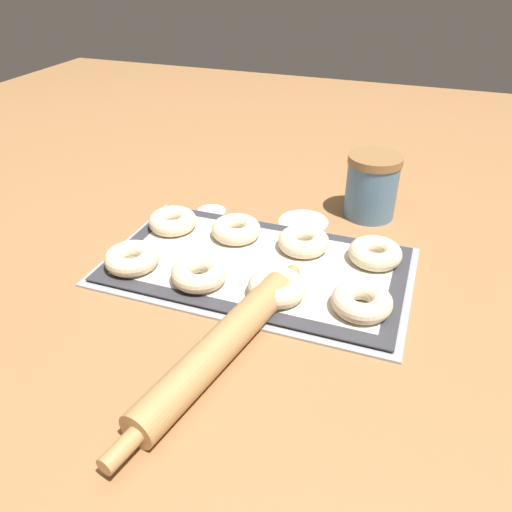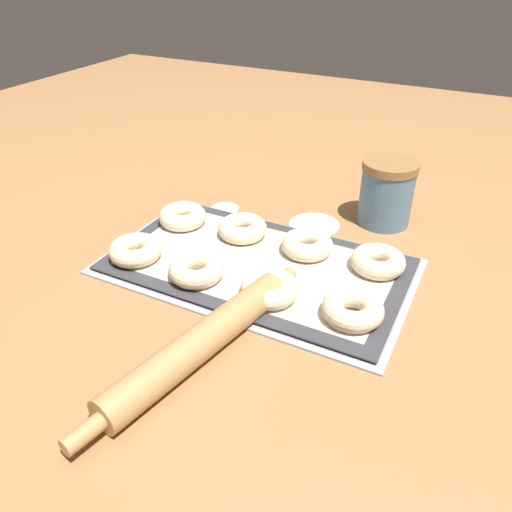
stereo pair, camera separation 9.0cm
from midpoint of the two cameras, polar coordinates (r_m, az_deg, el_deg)
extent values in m
plane|color=olive|center=(0.88, -3.26, -1.35)|extent=(2.80, 2.80, 0.00)
cube|color=#93969B|center=(0.87, -2.94, -1.40)|extent=(0.53, 0.31, 0.01)
cube|color=#333338|center=(0.87, -2.95, -1.11)|extent=(0.51, 0.29, 0.00)
cube|color=beige|center=(0.87, -2.95, -1.09)|extent=(0.46, 0.24, 0.00)
torus|color=beige|center=(0.89, -16.84, -0.34)|extent=(0.09, 0.09, 0.03)
torus|color=beige|center=(0.83, -9.62, -2.08)|extent=(0.09, 0.09, 0.03)
torus|color=beige|center=(0.78, -0.88, -3.72)|extent=(0.09, 0.09, 0.03)
torus|color=beige|center=(0.77, 8.74, -5.27)|extent=(0.09, 0.09, 0.03)
torus|color=beige|center=(0.99, -12.09, 3.86)|extent=(0.09, 0.09, 0.03)
torus|color=beige|center=(0.94, -5.02, 2.98)|extent=(0.09, 0.09, 0.03)
torus|color=beige|center=(0.90, 2.62, 1.60)|extent=(0.09, 0.09, 0.03)
torus|color=beige|center=(0.88, 10.66, 0.24)|extent=(0.09, 0.09, 0.03)
cylinder|color=slate|center=(1.04, 10.64, 7.38)|extent=(0.10, 0.10, 0.11)
cylinder|color=olive|center=(1.01, 11.01, 10.71)|extent=(0.11, 0.11, 0.02)
cylinder|color=#AD7F4C|center=(0.69, -7.96, -10.36)|extent=(0.12, 0.33, 0.05)
cylinder|color=#AD7F4C|center=(0.81, 0.36, -2.60)|extent=(0.03, 0.05, 0.02)
cylinder|color=#AD7F4C|center=(0.61, -19.79, -20.34)|extent=(0.03, 0.05, 0.02)
ellipsoid|color=white|center=(1.08, -7.49, 5.20)|extent=(0.06, 0.06, 0.00)
ellipsoid|color=white|center=(1.02, 2.95, 3.98)|extent=(0.10, 0.10, 0.00)
camera|label=1|loc=(0.04, -92.99, -1.92)|focal=35.00mm
camera|label=2|loc=(0.04, 87.01, 1.92)|focal=35.00mm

